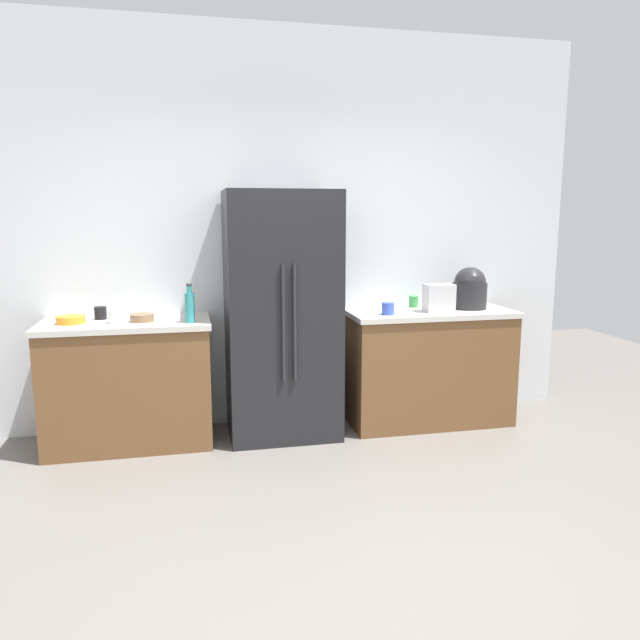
% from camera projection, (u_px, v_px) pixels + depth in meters
% --- Properties ---
extents(ground_plane, '(9.91, 9.91, 0.00)m').
position_uv_depth(ground_plane, '(346.00, 544.00, 3.09)').
color(ground_plane, slate).
extents(kitchen_back_panel, '(4.82, 0.10, 3.05)m').
position_uv_depth(kitchen_back_panel, '(281.00, 231.00, 4.78)').
color(kitchen_back_panel, silver).
rests_on(kitchen_back_panel, ground_plane).
extents(counter_left, '(1.17, 0.62, 0.91)m').
position_uv_depth(counter_left, '(129.00, 383.00, 4.37)').
color(counter_left, brown).
rests_on(counter_left, ground_plane).
extents(counter_right, '(1.30, 0.62, 0.91)m').
position_uv_depth(counter_right, '(428.00, 366.00, 4.86)').
color(counter_right, brown).
rests_on(counter_right, ground_plane).
extents(refrigerator, '(0.81, 0.64, 1.82)m').
position_uv_depth(refrigerator, '(282.00, 315.00, 4.51)').
color(refrigerator, black).
rests_on(refrigerator, ground_plane).
extents(toaster, '(0.22, 0.14, 0.21)m').
position_uv_depth(toaster, '(439.00, 298.00, 4.69)').
color(toaster, silver).
rests_on(toaster, counter_right).
extents(rice_cooker, '(0.27, 0.27, 0.33)m').
position_uv_depth(rice_cooker, '(470.00, 289.00, 4.83)').
color(rice_cooker, '#262628').
rests_on(rice_cooker, counter_right).
extents(bottle_a, '(0.07, 0.07, 0.27)m').
position_uv_depth(bottle_a, '(190.00, 306.00, 4.20)').
color(bottle_a, teal).
rests_on(bottle_a, counter_left).
extents(cup_a, '(0.08, 0.08, 0.09)m').
position_uv_depth(cup_a, '(114.00, 317.00, 4.20)').
color(cup_a, white).
rests_on(cup_a, counter_left).
extents(cup_b, '(0.09, 0.09, 0.09)m').
position_uv_depth(cup_b, '(388.00, 309.00, 4.55)').
color(cup_b, blue).
rests_on(cup_b, counter_right).
extents(cup_c, '(0.08, 0.08, 0.09)m').
position_uv_depth(cup_c, '(100.00, 313.00, 4.35)').
color(cup_c, black).
rests_on(cup_c, counter_left).
extents(cup_d, '(0.07, 0.07, 0.09)m').
position_uv_depth(cup_d, '(414.00, 301.00, 4.93)').
color(cup_d, green).
rests_on(cup_d, counter_right).
extents(bowl_a, '(0.17, 0.17, 0.05)m').
position_uv_depth(bowl_a, '(142.00, 318.00, 4.27)').
color(bowl_a, brown).
rests_on(bowl_a, counter_left).
extents(bowl_b, '(0.19, 0.19, 0.05)m').
position_uv_depth(bowl_b, '(71.00, 320.00, 4.19)').
color(bowl_b, orange).
rests_on(bowl_b, counter_left).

